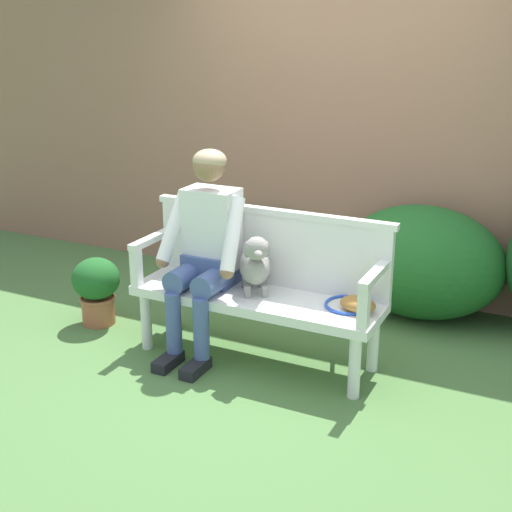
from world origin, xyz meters
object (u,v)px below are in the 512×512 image
object	(u,v)px
dog_on_bench	(255,264)
baseball_glove	(358,304)
potted_plant	(96,287)
tennis_racket	(348,303)
person_seated	(206,245)
garden_bench	(256,303)

from	to	relation	value
dog_on_bench	baseball_glove	world-z (taller)	dog_on_bench
baseball_glove	potted_plant	xyz separation A→B (m)	(-1.91, -0.02, -0.21)
baseball_glove	tennis_racket	bearing A→B (deg)	152.25
person_seated	baseball_glove	bearing A→B (deg)	1.75
dog_on_bench	tennis_racket	distance (m)	0.61
person_seated	garden_bench	bearing A→B (deg)	1.62
potted_plant	dog_on_bench	bearing A→B (deg)	-0.09
garden_bench	baseball_glove	size ratio (longest dim) A/B	7.22
person_seated	dog_on_bench	xyz separation A→B (m)	(0.34, 0.01, -0.07)
garden_bench	baseball_glove	world-z (taller)	baseball_glove
tennis_racket	potted_plant	world-z (taller)	potted_plant
tennis_racket	potted_plant	distance (m)	1.84
baseball_glove	potted_plant	world-z (taller)	baseball_glove
dog_on_bench	baseball_glove	xyz separation A→B (m)	(0.66, 0.02, -0.16)
garden_bench	potted_plant	size ratio (longest dim) A/B	3.24
tennis_racket	person_seated	bearing A→B (deg)	-173.80
garden_bench	person_seated	xyz separation A→B (m)	(-0.35, -0.01, 0.34)
person_seated	tennis_racket	bearing A→B (deg)	6.20
dog_on_bench	tennis_racket	xyz separation A→B (m)	(0.58, 0.09, -0.19)
baseball_glove	garden_bench	bearing A→B (deg)	-164.90
dog_on_bench	potted_plant	world-z (taller)	dog_on_bench
dog_on_bench	potted_plant	bearing A→B (deg)	179.91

